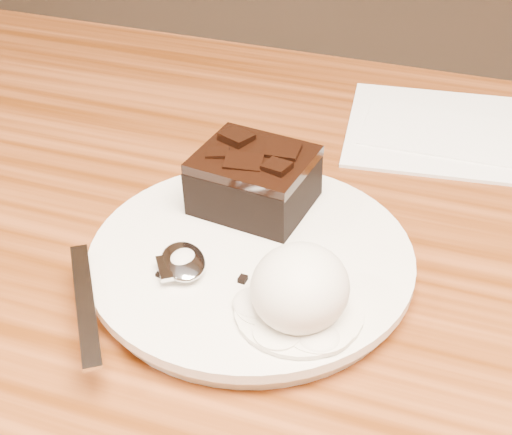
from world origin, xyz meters
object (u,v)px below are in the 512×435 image
(plate, at_px, (251,262))
(spoon, at_px, (183,263))
(brownie, at_px, (254,184))
(napkin, at_px, (436,129))
(ice_cream_scoop, at_px, (300,288))

(plate, height_order, spoon, spoon)
(brownie, xyz_separation_m, spoon, (-0.02, -0.08, -0.01))
(plate, distance_m, napkin, 0.26)
(brownie, distance_m, spoon, 0.09)
(plate, distance_m, spoon, 0.05)
(brownie, distance_m, ice_cream_scoop, 0.12)
(ice_cream_scoop, relative_size, napkin, 0.40)
(brownie, xyz_separation_m, ice_cream_scoop, (0.06, -0.10, 0.00))
(plate, height_order, napkin, plate)
(ice_cream_scoop, relative_size, spoon, 0.38)
(brownie, relative_size, ice_cream_scoop, 1.25)
(ice_cream_scoop, height_order, spoon, ice_cream_scoop)
(spoon, bearing_deg, ice_cream_scoop, -44.53)
(plate, bearing_deg, brownie, 107.31)
(plate, height_order, brownie, brownie)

